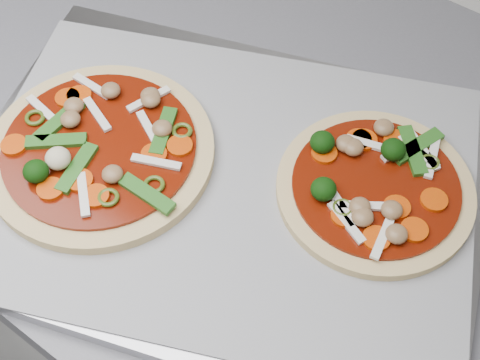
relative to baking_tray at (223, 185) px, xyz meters
The scene contains 6 objects.
base_cabinet 0.51m from the baking_tray, 150.90° to the left, with size 3.60×0.60×0.86m, color beige.
countertop 0.17m from the baking_tray, 150.90° to the left, with size 3.60×0.60×0.04m, color slate.
baking_tray is the anchor object (origin of this frame).
parchment 0.01m from the baking_tray, ahead, with size 0.47×0.34×0.00m, color #95959A.
pizza_left 0.12m from the baking_tray, 156.91° to the right, with size 0.23×0.23×0.04m.
pizza_right 0.14m from the baking_tray, 30.54° to the left, with size 0.25×0.25×0.03m.
Camera 1 is at (0.38, 0.93, 1.44)m, focal length 50.00 mm.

